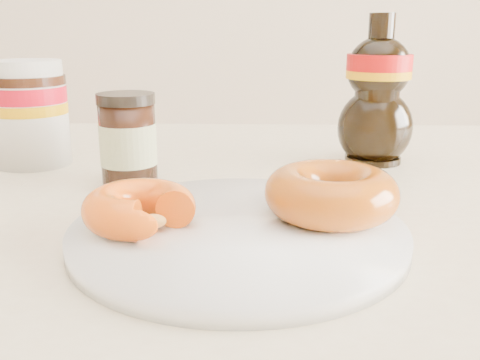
{
  "coord_description": "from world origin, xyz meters",
  "views": [
    {
      "loc": [
        0.09,
        -0.36,
        0.91
      ],
      "look_at": [
        0.08,
        0.08,
        0.79
      ],
      "focal_mm": 40.0,
      "sensor_mm": 36.0,
      "label": 1
    }
  ],
  "objects_px": {
    "syrup_bottle": "(377,90)",
    "dark_jar": "(128,140)",
    "nutella_jar": "(30,109)",
    "dining_table": "(158,293)",
    "donut_whole": "(331,193)",
    "plate": "(238,232)",
    "donut_bitten": "(139,208)"
  },
  "relations": [
    {
      "from": "syrup_bottle",
      "to": "dark_jar",
      "type": "relative_size",
      "value": 1.84
    },
    {
      "from": "dark_jar",
      "to": "nutella_jar",
      "type": "bearing_deg",
      "value": 149.37
    },
    {
      "from": "nutella_jar",
      "to": "dark_jar",
      "type": "distance_m",
      "value": 0.16
    },
    {
      "from": "dining_table",
      "to": "dark_jar",
      "type": "xyz_separation_m",
      "value": [
        -0.04,
        0.09,
        0.13
      ]
    },
    {
      "from": "donut_whole",
      "to": "dining_table",
      "type": "bearing_deg",
      "value": 164.65
    },
    {
      "from": "plate",
      "to": "syrup_bottle",
      "type": "bearing_deg",
      "value": 58.35
    },
    {
      "from": "donut_bitten",
      "to": "nutella_jar",
      "type": "bearing_deg",
      "value": 129.24
    },
    {
      "from": "nutella_jar",
      "to": "dark_jar",
      "type": "xyz_separation_m",
      "value": [
        0.14,
        -0.08,
        -0.02
      ]
    },
    {
      "from": "nutella_jar",
      "to": "dining_table",
      "type": "bearing_deg",
      "value": -43.64
    },
    {
      "from": "dining_table",
      "to": "plate",
      "type": "relative_size",
      "value": 5.32
    },
    {
      "from": "plate",
      "to": "syrup_bottle",
      "type": "height_order",
      "value": "syrup_bottle"
    },
    {
      "from": "donut_whole",
      "to": "dark_jar",
      "type": "bearing_deg",
      "value": 146.21
    },
    {
      "from": "dining_table",
      "to": "dark_jar",
      "type": "relative_size",
      "value": 14.52
    },
    {
      "from": "dining_table",
      "to": "dark_jar",
      "type": "height_order",
      "value": "dark_jar"
    },
    {
      "from": "plate",
      "to": "syrup_bottle",
      "type": "relative_size",
      "value": 1.48
    },
    {
      "from": "donut_bitten",
      "to": "nutella_jar",
      "type": "xyz_separation_m",
      "value": [
        -0.18,
        0.24,
        0.04
      ]
    },
    {
      "from": "syrup_bottle",
      "to": "dark_jar",
      "type": "height_order",
      "value": "syrup_bottle"
    },
    {
      "from": "nutella_jar",
      "to": "plate",
      "type": "bearing_deg",
      "value": -42.47
    },
    {
      "from": "donut_bitten",
      "to": "syrup_bottle",
      "type": "relative_size",
      "value": 0.49
    },
    {
      "from": "dark_jar",
      "to": "donut_whole",
      "type": "bearing_deg",
      "value": -33.79
    },
    {
      "from": "plate",
      "to": "dark_jar",
      "type": "height_order",
      "value": "dark_jar"
    },
    {
      "from": "donut_bitten",
      "to": "nutella_jar",
      "type": "distance_m",
      "value": 0.3
    },
    {
      "from": "nutella_jar",
      "to": "dark_jar",
      "type": "height_order",
      "value": "nutella_jar"
    },
    {
      "from": "nutella_jar",
      "to": "donut_bitten",
      "type": "bearing_deg",
      "value": -53.15
    },
    {
      "from": "dining_table",
      "to": "plate",
      "type": "xyz_separation_m",
      "value": [
        0.08,
        -0.07,
        0.09
      ]
    },
    {
      "from": "donut_bitten",
      "to": "donut_whole",
      "type": "xyz_separation_m",
      "value": [
        0.15,
        0.03,
        0.0
      ]
    },
    {
      "from": "dining_table",
      "to": "nutella_jar",
      "type": "distance_m",
      "value": 0.29
    },
    {
      "from": "donut_bitten",
      "to": "donut_whole",
      "type": "distance_m",
      "value": 0.15
    },
    {
      "from": "donut_whole",
      "to": "dark_jar",
      "type": "relative_size",
      "value": 1.13
    },
    {
      "from": "nutella_jar",
      "to": "syrup_bottle",
      "type": "bearing_deg",
      "value": 3.15
    },
    {
      "from": "donut_bitten",
      "to": "plate",
      "type": "bearing_deg",
      "value": 7.05
    },
    {
      "from": "plate",
      "to": "donut_whole",
      "type": "height_order",
      "value": "donut_whole"
    }
  ]
}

